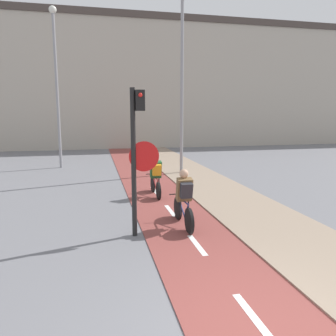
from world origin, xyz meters
TOP-DOWN VIEW (x-y plane):
  - building_row_background at (0.00, 24.73)m, footprint 60.00×5.20m
  - traffic_light_pole at (-1.12, 3.88)m, footprint 0.67×0.25m
  - street_lamp_far at (-3.74, 14.06)m, footprint 0.36×0.36m
  - street_lamp_sidewalk at (1.83, 11.16)m, footprint 0.36×0.36m
  - cyclist_near at (0.04, 4.19)m, footprint 0.46×1.66m
  - cyclist_far at (-0.08, 7.28)m, footprint 0.46×1.63m

SIDE VIEW (x-z plane):
  - cyclist_far at x=-0.08m, z-range -0.01..1.39m
  - cyclist_near at x=0.04m, z-range -0.02..1.41m
  - traffic_light_pole at x=-1.12m, z-range 0.39..3.68m
  - street_lamp_far at x=-3.74m, z-range 0.78..8.54m
  - street_lamp_sidewalk at x=1.83m, z-range 0.79..8.61m
  - building_row_background at x=0.00m, z-range 0.01..10.18m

